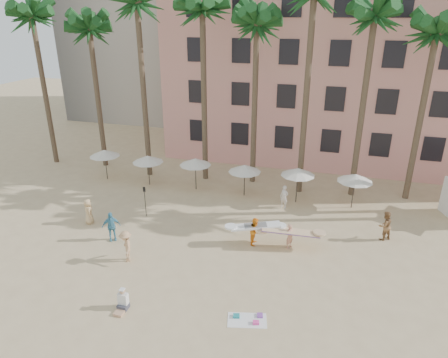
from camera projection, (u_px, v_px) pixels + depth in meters
name	position (u px, v px, depth m)	size (l,w,h in m)	color
ground	(205.00, 300.00, 19.69)	(120.00, 120.00, 0.00)	#D1B789
pink_hotel	(360.00, 71.00, 37.91)	(35.00, 14.00, 16.00)	#DE9687
palm_row	(277.00, 15.00, 27.89)	(44.40, 5.40, 16.30)	brown
umbrella_row	(219.00, 165.00, 30.65)	(22.50, 2.70, 2.73)	#332B23
beach_towel	(248.00, 319.00, 18.40)	(1.98, 1.39, 0.14)	white
carrier_yellow	(290.00, 234.00, 23.78)	(3.50, 1.42, 1.57)	tan
carrier_white	(255.00, 230.00, 24.19)	(3.09, 1.66, 1.74)	orange
beachgoers	(197.00, 226.00, 24.63)	(19.93, 10.23, 1.91)	#D9B17A
paddle	(145.00, 198.00, 27.30)	(0.18, 0.04, 2.23)	black
seated_man	(123.00, 302.00, 18.96)	(0.48, 0.84, 1.09)	#3F3F4C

